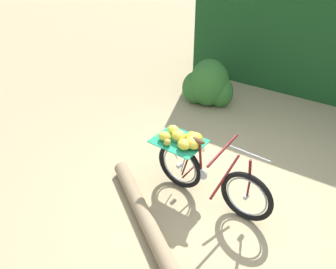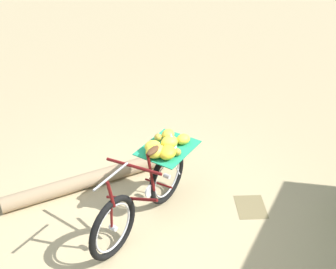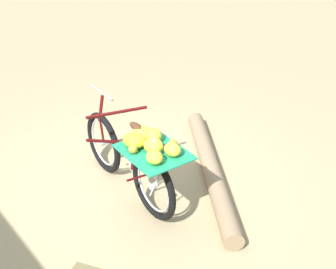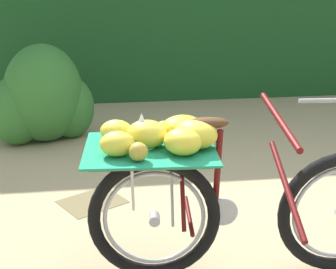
# 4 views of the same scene
# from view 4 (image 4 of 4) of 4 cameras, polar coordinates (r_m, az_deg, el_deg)

# --- Properties ---
(ground_plane) EXTENTS (60.00, 60.00, 0.00)m
(ground_plane) POSITION_cam_4_polar(r_m,az_deg,el_deg) (3.14, 8.89, -13.71)
(ground_plane) COLOR tan
(bicycle) EXTENTS (1.63, 1.27, 1.03)m
(bicycle) POSITION_cam_4_polar(r_m,az_deg,el_deg) (2.72, 6.12, -6.30)
(bicycle) COLOR black
(bicycle) RESTS_ON ground_plane
(shrub_cluster) EXTENTS (1.02, 0.70, 0.97)m
(shrub_cluster) POSITION_cam_4_polar(r_m,az_deg,el_deg) (5.06, -14.22, 3.94)
(shrub_cluster) COLOR #2D6628
(shrub_cluster) RESTS_ON ground_plane
(leaf_litter_patch) EXTENTS (0.44, 0.36, 0.01)m
(leaf_litter_patch) POSITION_cam_4_polar(r_m,az_deg,el_deg) (3.79, -8.69, -7.62)
(leaf_litter_patch) COLOR olive
(leaf_litter_patch) RESTS_ON ground_plane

